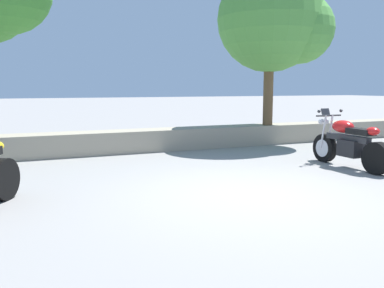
{
  "coord_description": "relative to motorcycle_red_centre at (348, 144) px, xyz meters",
  "views": [
    {
      "loc": [
        -3.26,
        -5.33,
        1.64
      ],
      "look_at": [
        -0.45,
        1.2,
        0.65
      ],
      "focal_mm": 38.36,
      "sensor_mm": 36.0,
      "label": 1
    }
  ],
  "objects": [
    {
      "name": "ground_plane",
      "position": [
        -2.96,
        -1.02,
        -0.49
      ],
      "size": [
        120.0,
        120.0,
        0.0
      ],
      "primitive_type": "plane",
      "color": "gray"
    },
    {
      "name": "stone_wall",
      "position": [
        -2.96,
        3.78,
        -0.21
      ],
      "size": [
        36.0,
        0.8,
        0.55
      ],
      "primitive_type": "cube",
      "color": "gray",
      "rests_on": "ground"
    },
    {
      "name": "motorcycle_red_centre",
      "position": [
        0.0,
        0.0,
        0.0
      ],
      "size": [
        0.67,
        2.06,
        1.18
      ],
      "color": "black",
      "rests_on": "ground"
    },
    {
      "name": "leafy_tree_mid_left",
      "position": [
        0.59,
        3.54,
        2.97
      ],
      "size": [
        3.1,
        2.95,
        4.46
      ],
      "color": "brown",
      "rests_on": "stone_wall"
    }
  ]
}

